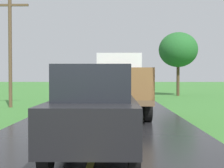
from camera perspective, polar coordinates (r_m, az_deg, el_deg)
name	(u,v)px	position (r m, az deg, el deg)	size (l,w,h in m)	color
banana_truck_near	(119,83)	(13.66, 1.43, 0.11)	(2.38, 5.82, 2.80)	#2D2D30
banana_truck_far	(113,81)	(23.02, 0.28, 0.64)	(2.38, 5.82, 2.80)	#2D2D30
utility_pole_roadside	(10,48)	(18.27, -18.92, 6.58)	(2.14, 0.20, 6.30)	brown
roadside_tree_near_left	(178,50)	(28.66, 12.55, 6.40)	(3.61, 3.61, 5.93)	#4C3823
following_car	(95,109)	(6.43, -3.28, -4.82)	(1.74, 4.10, 1.92)	black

